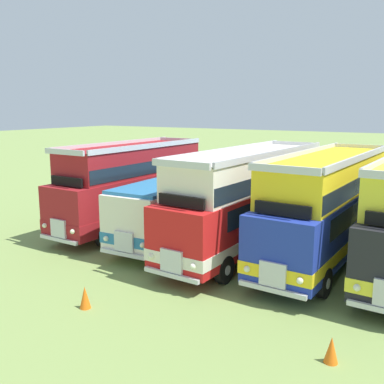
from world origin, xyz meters
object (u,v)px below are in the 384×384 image
object	(u,v)px
bus_third_in_row	(250,197)
cone_near_end	(85,297)
bus_first_in_row	(133,184)
bus_second_in_row	(190,201)
cone_mid_row	(331,350)
bus_fourth_in_row	(328,204)

from	to	relation	value
bus_third_in_row	cone_near_end	world-z (taller)	bus_third_in_row
bus_first_in_row	cone_near_end	xyz separation A→B (m)	(4.85, -8.47, -1.99)
bus_first_in_row	bus_third_in_row	bearing A→B (deg)	-0.55
bus_second_in_row	cone_mid_row	xyz separation A→B (m)	(8.97, -7.79, -1.41)
cone_mid_row	bus_second_in_row	bearing A→B (deg)	139.04
bus_third_in_row	bus_first_in_row	bearing A→B (deg)	179.45
bus_first_in_row	bus_second_in_row	world-z (taller)	bus_first_in_row
bus_fourth_in_row	cone_mid_row	distance (m)	8.32
bus_second_in_row	bus_fourth_in_row	world-z (taller)	bus_fourth_in_row
bus_fourth_in_row	cone_near_end	xyz separation A→B (m)	(-5.25, -8.75, -2.00)
bus_second_in_row	cone_near_end	size ratio (longest dim) A/B	14.87
bus_first_in_row	bus_fourth_in_row	bearing A→B (deg)	1.56
bus_first_in_row	cone_near_end	size ratio (longest dim) A/B	13.75
bus_fourth_in_row	cone_mid_row	size ratio (longest dim) A/B	15.96
bus_first_in_row	cone_near_end	world-z (taller)	bus_first_in_row
cone_near_end	cone_mid_row	size ratio (longest dim) A/B	1.05
bus_first_in_row	bus_third_in_row	distance (m)	6.74
bus_third_in_row	bus_fourth_in_row	world-z (taller)	same
bus_first_in_row	bus_third_in_row	xyz separation A→B (m)	(6.74, -0.07, 0.01)
bus_second_in_row	bus_fourth_in_row	bearing A→B (deg)	-0.26
bus_first_in_row	cone_mid_row	distance (m)	14.56
bus_second_in_row	cone_mid_row	size ratio (longest dim) A/B	15.62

